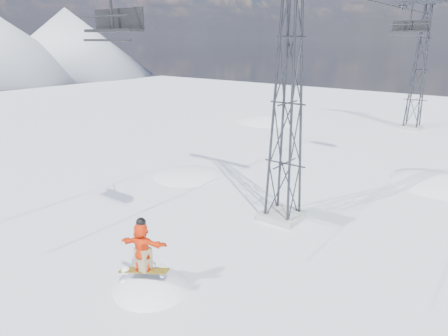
{
  "coord_description": "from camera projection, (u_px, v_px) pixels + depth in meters",
  "views": [
    {
      "loc": [
        9.04,
        -7.53,
        8.15
      ],
      "look_at": [
        0.28,
        4.09,
        3.44
      ],
      "focal_mm": 32.0,
      "sensor_mm": 36.0,
      "label": 1
    }
  ],
  "objects": [
    {
      "name": "lift_chair_near",
      "position": [
        114.0,
        22.0,
        12.13
      ],
      "size": [
        2.23,
        0.64,
        2.76
      ],
      "color": "black",
      "rests_on": "ground"
    },
    {
      "name": "lift_tower_far",
      "position": [
        419.0,
        70.0,
        36.34
      ],
      "size": [
        5.2,
        1.8,
        11.43
      ],
      "color": "#999999",
      "rests_on": "ground"
    },
    {
      "name": "snowboarder_jump",
      "position": [
        154.0,
        327.0,
        14.2
      ],
      "size": [
        4.4,
        4.4,
        6.69
      ],
      "color": "white",
      "rests_on": "ground"
    },
    {
      "name": "lift_chair_mid",
      "position": [
        410.0,
        27.0,
        22.77
      ],
      "size": [
        2.07,
        0.59,
        2.56
      ],
      "color": "black",
      "rests_on": "ground"
    },
    {
      "name": "ground",
      "position": [
        144.0,
        293.0,
        13.41
      ],
      "size": [
        120.0,
        120.0,
        0.0
      ],
      "primitive_type": "plane",
      "color": "white",
      "rests_on": "ground"
    },
    {
      "name": "snow_terrain",
      "position": [
        295.0,
        250.0,
        35.23
      ],
      "size": [
        39.0,
        37.0,
        22.0
      ],
      "color": "white",
      "rests_on": "ground"
    },
    {
      "name": "lift_tower_near",
      "position": [
        288.0,
        104.0,
        17.35
      ],
      "size": [
        5.2,
        1.8,
        11.43
      ],
      "color": "#999999",
      "rests_on": "ground"
    }
  ]
}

